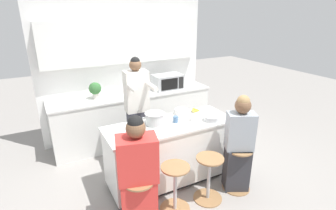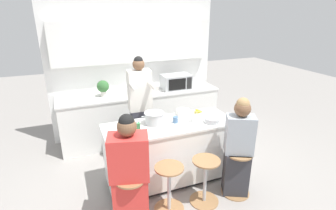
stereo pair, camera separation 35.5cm
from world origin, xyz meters
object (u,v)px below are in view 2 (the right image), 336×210
at_px(potted_plant, 103,87).
at_px(bar_stool_rightmost, 237,172).
at_px(person_cooking, 141,113).
at_px(microwave, 176,82).
at_px(bar_stool_leftmost, 131,200).
at_px(fruit_bowl, 183,112).
at_px(person_seated_near, 238,151).
at_px(banana_bunch, 198,111).
at_px(person_wrapped_blanket, 130,174).
at_px(juice_carton, 137,130).
at_px(bar_stool_center_right, 205,180).
at_px(coffee_cup_near, 175,120).
at_px(bar_stool_center_left, 169,188).
at_px(coffee_cup_far, 193,119).
at_px(cooking_pot, 154,118).
at_px(kitchen_island, 170,152).

bearing_deg(potted_plant, bar_stool_rightmost, -56.07).
relative_size(person_cooking, microwave, 3.19).
distance_m(bar_stool_leftmost, fruit_bowl, 1.47).
relative_size(person_seated_near, banana_bunch, 8.39).
height_order(person_wrapped_blanket, juice_carton, person_wrapped_blanket).
bearing_deg(bar_stool_center_right, microwave, 77.29).
relative_size(bar_stool_rightmost, person_wrapped_blanket, 0.45).
bearing_deg(bar_stool_center_right, person_wrapped_blanket, 179.01).
bearing_deg(coffee_cup_near, bar_stool_leftmost, -142.28).
xyz_separation_m(bar_stool_center_left, person_seated_near, (0.96, -0.01, 0.32)).
xyz_separation_m(person_cooking, juice_carton, (-0.28, -0.81, 0.12)).
xyz_separation_m(person_seated_near, microwave, (-0.02, 2.00, 0.43)).
distance_m(person_wrapped_blanket, fruit_bowl, 1.34).
bearing_deg(coffee_cup_far, person_seated_near, -54.17).
height_order(person_wrapped_blanket, microwave, person_wrapped_blanket).
distance_m(bar_stool_rightmost, coffee_cup_far, 0.92).
height_order(person_wrapped_blanket, cooking_pot, person_wrapped_blanket).
height_order(person_seated_near, fruit_bowl, person_seated_near).
height_order(kitchen_island, coffee_cup_near, coffee_cup_near).
distance_m(kitchen_island, bar_stool_leftmost, 0.96).
bearing_deg(coffee_cup_near, microwave, 66.45).
height_order(bar_stool_center_right, banana_bunch, banana_bunch).
bearing_deg(person_wrapped_blanket, kitchen_island, 54.04).
bearing_deg(bar_stool_center_left, coffee_cup_far, 42.70).
distance_m(bar_stool_center_left, cooking_pot, 0.93).
distance_m(coffee_cup_far, banana_bunch, 0.34).
distance_m(kitchen_island, person_cooking, 0.77).
bearing_deg(person_cooking, coffee_cup_near, -57.58).
relative_size(kitchen_island, cooking_pot, 5.07).
height_order(bar_stool_center_left, bar_stool_center_right, same).
bearing_deg(bar_stool_rightmost, potted_plant, 123.93).
bearing_deg(person_wrapped_blanket, potted_plant, 103.13).
height_order(coffee_cup_far, microwave, microwave).
bearing_deg(bar_stool_center_left, person_cooking, 90.11).
relative_size(bar_stool_center_left, coffee_cup_near, 6.10).
distance_m(bar_stool_center_left, fruit_bowl, 1.15).
bearing_deg(potted_plant, coffee_cup_far, -56.49).
height_order(person_cooking, coffee_cup_near, person_cooking).
relative_size(kitchen_island, bar_stool_leftmost, 2.91).
height_order(banana_bunch, microwave, microwave).
bearing_deg(coffee_cup_far, bar_stool_rightmost, -55.00).
height_order(kitchen_island, fruit_bowl, fruit_bowl).
distance_m(person_cooking, coffee_cup_near, 0.69).
relative_size(bar_stool_leftmost, person_seated_near, 0.45).
relative_size(bar_stool_center_left, juice_carton, 3.09).
distance_m(person_cooking, banana_bunch, 0.88).
bearing_deg(person_wrapped_blanket, bar_stool_rightmost, 13.68).
height_order(bar_stool_rightmost, coffee_cup_near, coffee_cup_near).
relative_size(kitchen_island, bar_stool_center_right, 2.91).
height_order(kitchen_island, juice_carton, juice_carton).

